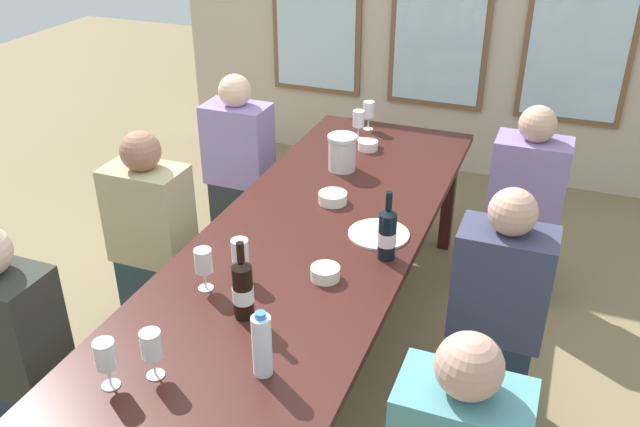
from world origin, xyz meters
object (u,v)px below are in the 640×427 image
Objects in this scene: metal_pitcher at (342,152)px; wine_glass_5 at (359,119)px; white_plate_0 at (379,234)px; tasting_bowl_0 at (325,273)px; tasting_bowl_1 at (333,198)px; seated_person_4 at (153,243)px; wine_glass_4 at (203,262)px; seated_person_0 at (240,169)px; water_bottle at (262,345)px; dining_table at (311,247)px; wine_glass_3 at (151,346)px; wine_glass_0 at (105,356)px; seated_person_2 at (15,361)px; tasting_bowl_2 at (368,145)px; wine_glass_2 at (240,252)px; wine_bottle_1 at (243,289)px; wine_glass_1 at (369,111)px; seated_person_5 at (497,315)px; wine_bottle_0 at (387,233)px; seated_person_1 at (524,210)px.

wine_glass_5 is (-0.05, 0.43, 0.03)m from metal_pitcher.
tasting_bowl_0 reaches higher than white_plate_0.
tasting_bowl_1 is 0.91m from seated_person_4.
seated_person_0 is (-0.61, 1.44, -0.34)m from wine_glass_4.
tasting_bowl_1 is 1.22m from water_bottle.
wine_glass_3 is (-0.13, -1.01, 0.18)m from dining_table.
seated_person_4 is at bearing -135.77° from metal_pitcher.
dining_table is 10.65× the size of white_plate_0.
seated_person_0 is at bearing 106.31° from wine_glass_0.
seated_person_4 is (0.00, 0.93, 0.00)m from seated_person_2.
wine_glass_2 reaches higher than tasting_bowl_2.
wine_glass_4 is (-0.22, 0.10, 0.00)m from wine_bottle_1.
seated_person_5 reaches higher than wine_glass_1.
wine_bottle_0 is at bearing -68.68° from tasting_bowl_2.
wine_glass_4 is at bearing -103.93° from tasting_bowl_1.
wine_bottle_0 is 1.75× the size of wine_glass_3.
seated_person_2 is at bearing -142.66° from wine_glass_2.
wine_bottle_1 is 1.78× the size of wine_glass_0.
seated_person_1 is (1.07, 2.10, -0.34)m from wine_glass_0.
water_bottle is 0.22× the size of seated_person_1.
wine_glass_4 is at bearing -141.45° from wine_bottle_0.
wine_glass_2 is (-0.49, -0.35, 0.01)m from wine_bottle_0.
wine_glass_0 is at bearing -113.18° from white_plate_0.
wine_glass_1 is at bearing 96.39° from dining_table.
metal_pitcher reaches higher than tasting_bowl_2.
tasting_bowl_2 is 1.35m from seated_person_5.
seated_person_2 is 1.00× the size of seated_person_5.
wine_glass_0 is 0.58m from wine_glass_4.
tasting_bowl_2 is 0.32m from wine_glass_1.
dining_table is 2.58× the size of seated_person_2.
seated_person_0 is (-0.78, -0.08, -0.24)m from tasting_bowl_2.
seated_person_1 is at bearing -0.21° from tasting_bowl_2.
wine_glass_0 is at bearing -151.68° from water_bottle.
dining_table is 0.85m from seated_person_5.
white_plate_0 is at bearing -70.39° from wine_glass_1.
seated_person_0 reaches higher than tasting_bowl_2.
wine_bottle_0 is at bearing -9.61° from dining_table.
metal_pitcher is at bearing 98.33° from dining_table.
wine_bottle_1 is 0.28× the size of seated_person_4.
seated_person_5 is (0.47, 0.06, -0.33)m from wine_bottle_0.
water_bottle is at bearing -126.37° from seated_person_5.
tasting_bowl_1 is 0.12× the size of seated_person_2.
wine_glass_2 is 1.54m from wine_glass_5.
wine_glass_1 reaches higher than white_plate_0.
wine_glass_4 reaches higher than tasting_bowl_0.
seated_person_2 is at bearing -145.17° from wine_glass_4.
seated_person_1 is (0.84, 1.62, -0.33)m from wine_bottle_1.
tasting_bowl_1 is at bearing 22.42° from seated_person_4.
seated_person_4 reaches higher than tasting_bowl_1.
seated_person_1 is at bearing 62.94° from wine_glass_0.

